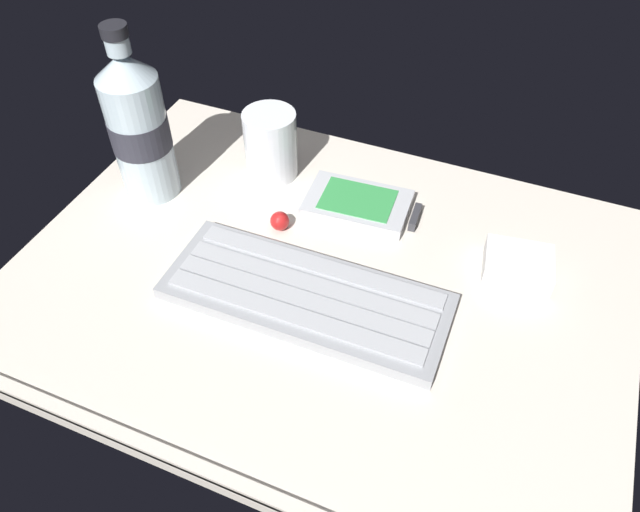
% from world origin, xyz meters
% --- Properties ---
extents(ground_plane, '(0.64, 0.48, 0.03)m').
position_xyz_m(ground_plane, '(0.00, -0.00, -0.01)').
color(ground_plane, beige).
extents(keyboard, '(0.29, 0.11, 0.02)m').
position_xyz_m(keyboard, '(-0.00, -0.04, 0.01)').
color(keyboard, '#93969B').
rests_on(keyboard, ground_plane).
extents(handheld_device, '(0.13, 0.08, 0.02)m').
position_xyz_m(handheld_device, '(0.01, 0.12, 0.01)').
color(handheld_device, '#B7BABF').
rests_on(handheld_device, ground_plane).
extents(juice_cup, '(0.06, 0.06, 0.09)m').
position_xyz_m(juice_cup, '(-0.12, 0.14, 0.04)').
color(juice_cup, silver).
rests_on(juice_cup, ground_plane).
extents(water_bottle, '(0.07, 0.07, 0.21)m').
position_xyz_m(water_bottle, '(-0.24, 0.05, 0.09)').
color(water_bottle, silver).
rests_on(water_bottle, ground_plane).
extents(charger_block, '(0.08, 0.07, 0.02)m').
position_xyz_m(charger_block, '(0.19, 0.08, 0.01)').
color(charger_block, white).
rests_on(charger_block, ground_plane).
extents(trackball_mouse, '(0.02, 0.02, 0.02)m').
position_xyz_m(trackball_mouse, '(-0.07, 0.05, 0.01)').
color(trackball_mouse, red).
rests_on(trackball_mouse, ground_plane).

